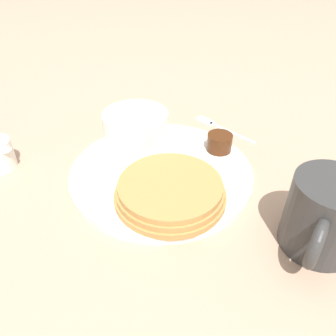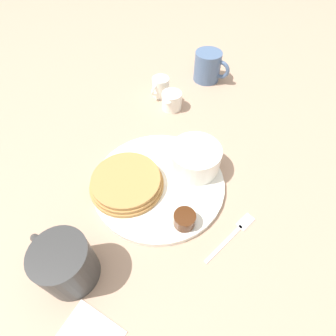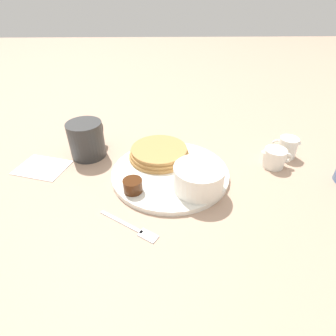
% 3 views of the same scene
% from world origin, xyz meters
% --- Properties ---
extents(ground_plane, '(4.00, 4.00, 0.00)m').
position_xyz_m(ground_plane, '(0.00, 0.00, 0.00)').
color(ground_plane, tan).
extents(plate, '(0.29, 0.29, 0.01)m').
position_xyz_m(plate, '(0.00, 0.00, 0.01)').
color(plate, white).
rests_on(plate, ground_plane).
extents(pancake_stack, '(0.16, 0.16, 0.03)m').
position_xyz_m(pancake_stack, '(0.03, -0.06, 0.03)').
color(pancake_stack, '#B78447').
rests_on(pancake_stack, plate).
extents(bowl, '(0.11, 0.11, 0.06)m').
position_xyz_m(bowl, '(-0.06, 0.07, 0.04)').
color(bowl, white).
rests_on(bowl, plate).
extents(syrup_cup, '(0.04, 0.04, 0.03)m').
position_xyz_m(syrup_cup, '(0.08, 0.07, 0.03)').
color(syrup_cup, '#47230F').
rests_on(syrup_cup, plate).
extents(butter_ramekin, '(0.04, 0.04, 0.04)m').
position_xyz_m(butter_ramekin, '(-0.06, 0.10, 0.03)').
color(butter_ramekin, white).
rests_on(butter_ramekin, plate).
extents(coffee_mug, '(0.09, 0.12, 0.10)m').
position_xyz_m(coffee_mug, '(0.22, -0.10, 0.05)').
color(coffee_mug, '#333333').
rests_on(coffee_mug, ground_plane).
extents(creamer_pitcher_near, '(0.08, 0.05, 0.05)m').
position_xyz_m(creamer_pitcher_near, '(-0.27, -0.03, 0.02)').
color(creamer_pitcher_near, white).
rests_on(creamer_pitcher_near, ground_plane).
extents(creamer_pitcher_far, '(0.07, 0.05, 0.06)m').
position_xyz_m(creamer_pitcher_far, '(-0.31, -0.08, 0.03)').
color(creamer_pitcher_far, white).
rests_on(creamer_pitcher_far, ground_plane).
extents(fork, '(0.12, 0.09, 0.00)m').
position_xyz_m(fork, '(0.07, 0.17, 0.00)').
color(fork, silver).
rests_on(fork, ground_plane).
extents(napkin, '(0.14, 0.12, 0.00)m').
position_xyz_m(napkin, '(0.33, -0.04, 0.00)').
color(napkin, white).
rests_on(napkin, ground_plane).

